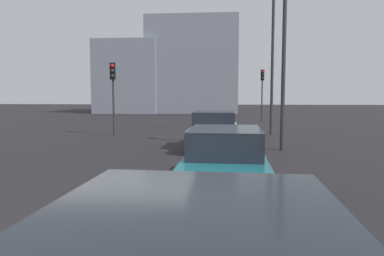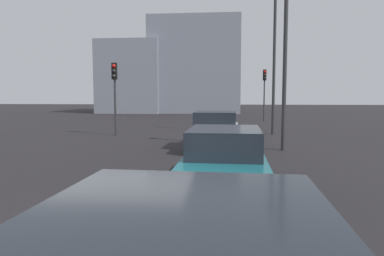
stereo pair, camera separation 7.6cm
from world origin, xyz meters
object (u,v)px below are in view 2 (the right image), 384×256
Objects in this scene: traffic_light_near_right at (264,84)px; street_lamp_far at (274,51)px; car_teal_left_second at (225,161)px; traffic_light_near_left at (115,83)px; street_lamp_kerbside at (285,50)px; car_silver_left_lead at (216,130)px.

street_lamp_far reaches higher than traffic_light_near_right.
traffic_light_near_left is (10.92, 6.00, 2.13)m from car_teal_left_second.
traffic_light_near_right is at bearing -6.73° from car_teal_left_second.
car_silver_left_lead is at bearing 83.57° from street_lamp_kerbside.
car_silver_left_lead is 0.57× the size of street_lamp_far.
street_lamp_far reaches higher than street_lamp_kerbside.
street_lamp_far is (1.39, -8.70, 1.83)m from traffic_light_near_left.
car_teal_left_second is at bearing 167.64° from street_lamp_far.
traffic_light_near_right is (11.50, -9.28, 0.27)m from traffic_light_near_left.
traffic_light_near_right is 10.25m from street_lamp_far.
traffic_light_near_right is 0.54× the size of street_lamp_far.
traffic_light_near_right is (22.42, -3.28, 2.41)m from car_teal_left_second.
car_teal_left_second is 22.79m from traffic_light_near_right.
traffic_light_near_right is at bearing -3.39° from street_lamp_kerbside.
car_silver_left_lead is 7.30m from traffic_light_near_left.
street_lamp_far is at bearing -10.77° from car_teal_left_second.
traffic_light_near_right is (15.67, -3.67, 2.38)m from car_silver_left_lead.
traffic_light_near_left is 0.59× the size of street_lamp_kerbside.
car_silver_left_lead is 1.16× the size of traffic_light_near_left.
car_teal_left_second is 1.08× the size of traffic_light_near_right.
car_silver_left_lead is 4.25m from street_lamp_kerbside.
car_silver_left_lead is 16.27m from traffic_light_near_right.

